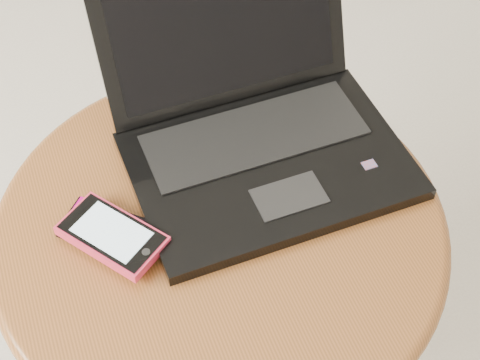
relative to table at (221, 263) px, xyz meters
name	(u,v)px	position (x,y,z in m)	size (l,w,h in m)	color
table	(221,263)	(0.00, 0.00, 0.00)	(0.58, 0.58, 0.46)	brown
laptop	(255,124)	(0.09, 0.10, 0.14)	(0.36, 0.33, 0.22)	black
phone_black	(109,230)	(-0.13, 0.03, 0.10)	(0.13, 0.12, 0.01)	black
phone_pink	(112,235)	(-0.13, 0.01, 0.12)	(0.13, 0.14, 0.02)	#DF2C4B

